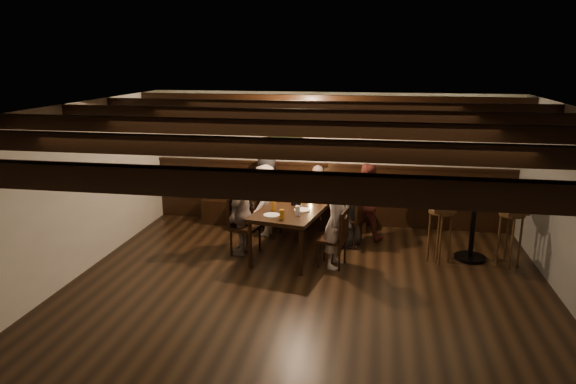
% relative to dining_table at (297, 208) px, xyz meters
% --- Properties ---
extents(room, '(7.00, 7.00, 7.00)m').
position_rel_dining_table_xyz_m(room, '(0.08, 0.17, 0.38)').
color(room, black).
rests_on(room, ground).
extents(dining_table, '(1.26, 2.14, 0.75)m').
position_rel_dining_table_xyz_m(dining_table, '(0.00, 0.00, 0.00)').
color(dining_table, black).
rests_on(dining_table, floor).
extents(chair_left_near, '(0.49, 0.49, 0.91)m').
position_rel_dining_table_xyz_m(chair_left_near, '(-0.62, 0.57, -0.41)').
color(chair_left_near, black).
rests_on(chair_left_near, floor).
extents(chair_left_far, '(0.48, 0.48, 0.91)m').
position_rel_dining_table_xyz_m(chair_left_far, '(-0.79, -0.31, -0.41)').
color(chair_left_far, black).
rests_on(chair_left_far, floor).
extents(chair_right_near, '(0.49, 0.49, 0.91)m').
position_rel_dining_table_xyz_m(chair_right_near, '(0.79, 0.31, -0.41)').
color(chair_right_near, black).
rests_on(chair_right_near, floor).
extents(chair_right_far, '(0.46, 0.46, 0.87)m').
position_rel_dining_table_xyz_m(chair_right_far, '(0.62, -0.57, -0.43)').
color(chair_right_far, black).
rests_on(chair_right_far, floor).
extents(person_bench_left, '(0.73, 0.55, 1.36)m').
position_rel_dining_table_xyz_m(person_bench_left, '(-0.72, 1.05, -0.01)').
color(person_bench_left, '#232325').
rests_on(person_bench_left, floor).
extents(person_bench_centre, '(0.47, 0.36, 1.18)m').
position_rel_dining_table_xyz_m(person_bench_centre, '(0.19, 1.03, -0.10)').
color(person_bench_centre, gray).
rests_on(person_bench_centre, floor).
extents(person_bench_right, '(0.71, 0.60, 1.30)m').
position_rel_dining_table_xyz_m(person_bench_right, '(1.05, 0.72, -0.04)').
color(person_bench_right, maroon).
rests_on(person_bench_right, floor).
extents(person_left_near, '(0.60, 0.87, 1.24)m').
position_rel_dining_table_xyz_m(person_left_near, '(-0.65, 0.58, -0.07)').
color(person_left_near, '#BAAB9D').
rests_on(person_left_near, floor).
extents(person_left_far, '(0.46, 0.81, 1.31)m').
position_rel_dining_table_xyz_m(person_left_far, '(-0.82, -0.30, -0.04)').
color(person_left_far, gray).
rests_on(person_left_far, floor).
extents(person_right_near, '(0.48, 0.64, 1.19)m').
position_rel_dining_table_xyz_m(person_right_near, '(0.82, 0.30, -0.10)').
color(person_right_near, '#28282B').
rests_on(person_right_near, floor).
extents(person_right_far, '(0.42, 0.56, 1.39)m').
position_rel_dining_table_xyz_m(person_right_far, '(0.65, -0.58, 0.00)').
color(person_right_far, '#B39E98').
rests_on(person_right_far, floor).
extents(pint_a, '(0.07, 0.07, 0.14)m').
position_rel_dining_table_xyz_m(pint_a, '(-0.15, 0.74, 0.13)').
color(pint_a, '#BF7219').
rests_on(pint_a, dining_table).
extents(pint_b, '(0.07, 0.07, 0.14)m').
position_rel_dining_table_xyz_m(pint_b, '(0.37, 0.59, 0.13)').
color(pint_b, '#BF7219').
rests_on(pint_b, dining_table).
extents(pint_c, '(0.07, 0.07, 0.14)m').
position_rel_dining_table_xyz_m(pint_c, '(-0.28, 0.15, 0.13)').
color(pint_c, '#BF7219').
rests_on(pint_c, dining_table).
extents(pint_d, '(0.07, 0.07, 0.14)m').
position_rel_dining_table_xyz_m(pint_d, '(0.33, 0.14, 0.13)').
color(pint_d, silver).
rests_on(pint_d, dining_table).
extents(pint_e, '(0.07, 0.07, 0.14)m').
position_rel_dining_table_xyz_m(pint_e, '(-0.30, -0.40, 0.13)').
color(pint_e, '#BF7219').
rests_on(pint_e, dining_table).
extents(pint_f, '(0.07, 0.07, 0.14)m').
position_rel_dining_table_xyz_m(pint_f, '(0.10, -0.58, 0.13)').
color(pint_f, silver).
rests_on(pint_f, dining_table).
extents(pint_g, '(0.07, 0.07, 0.14)m').
position_rel_dining_table_xyz_m(pint_g, '(-0.10, -0.80, 0.13)').
color(pint_g, '#BF7219').
rests_on(pint_g, dining_table).
extents(plate_near, '(0.24, 0.24, 0.01)m').
position_rel_dining_table_xyz_m(plate_near, '(-0.28, -0.66, 0.07)').
color(plate_near, white).
rests_on(plate_near, dining_table).
extents(plate_far, '(0.24, 0.24, 0.01)m').
position_rel_dining_table_xyz_m(plate_far, '(0.12, -0.33, 0.07)').
color(plate_far, white).
rests_on(plate_far, dining_table).
extents(condiment_caddy, '(0.15, 0.10, 0.12)m').
position_rel_dining_table_xyz_m(condiment_caddy, '(-0.01, -0.05, 0.12)').
color(condiment_caddy, black).
rests_on(condiment_caddy, dining_table).
extents(candle, '(0.05, 0.05, 0.05)m').
position_rel_dining_table_xyz_m(candle, '(0.17, 0.27, 0.09)').
color(candle, beige).
rests_on(candle, dining_table).
extents(high_top_table, '(0.65, 0.65, 1.15)m').
position_rel_dining_table_xyz_m(high_top_table, '(2.67, 0.05, 0.06)').
color(high_top_table, black).
rests_on(high_top_table, floor).
extents(bar_stool_left, '(0.38, 0.40, 1.16)m').
position_rel_dining_table_xyz_m(bar_stool_left, '(2.17, -0.15, -0.26)').
color(bar_stool_left, '#382412').
rests_on(bar_stool_left, floor).
extents(bar_stool_right, '(0.39, 0.41, 1.16)m').
position_rel_dining_table_xyz_m(bar_stool_right, '(3.18, -0.10, -0.26)').
color(bar_stool_right, '#382412').
rests_on(bar_stool_right, floor).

